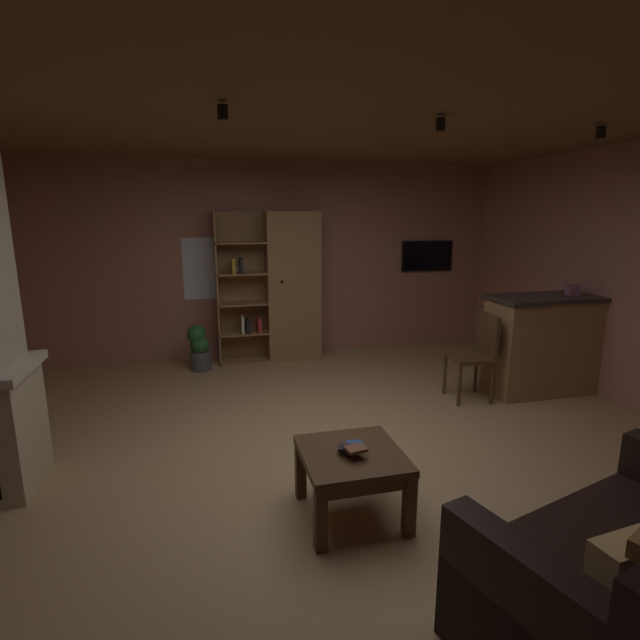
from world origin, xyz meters
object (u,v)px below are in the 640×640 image
Objects in this scene: coffee_table at (352,464)px; table_book_2 at (356,449)px; kitchen_bar_counter at (550,343)px; tissue_box at (573,290)px; dining_chair at (477,351)px; wall_mounted_tv at (427,256)px; bookshelf_cabinet at (286,287)px; potted_floor_plant at (199,348)px; table_book_0 at (355,445)px; table_book_1 at (348,448)px.

coffee_table is 5.24× the size of table_book_2.
kitchen_bar_counter is 11.88× the size of tissue_box.
dining_chair is 1.17× the size of wall_mounted_tv.
potted_floor_plant is (-1.17, -0.28, -0.68)m from bookshelf_cabinet.
table_book_2 is at bearing -106.52° from table_book_0.
wall_mounted_tv is (2.33, 3.75, 0.88)m from table_book_0.
wall_mounted_tv is at bearing 58.13° from coffee_table.
table_book_2 is (-2.81, -1.73, -0.03)m from kitchen_bar_counter.
tissue_box is at bearing 0.17° from dining_chair.
coffee_table is at bearing -74.06° from potted_floor_plant.
wall_mounted_tv is (2.37, 3.81, 0.98)m from coffee_table.
tissue_box is 0.21× the size of potted_floor_plant.
table_book_0 is 0.18× the size of potted_floor_plant.
coffee_table is 0.12m from table_book_0.
table_book_2 is (-0.00, -0.08, 0.15)m from coffee_table.
table_book_2 is at bearing -148.47° from kitchen_bar_counter.
wall_mounted_tv is (2.15, 0.21, 0.36)m from bookshelf_cabinet.
dining_chair is (1.93, 1.64, 0.04)m from table_book_1.
table_book_1 reaches higher than table_book_0.
bookshelf_cabinet is at bearing 86.55° from coffee_table.
bookshelf_cabinet is at bearing 86.04° from table_book_1.
tissue_box is 2.28m from wall_mounted_tv.
bookshelf_cabinet is 3.06× the size of coffee_table.
potted_floor_plant is at bearing 105.94° from coffee_table.
bookshelf_cabinet is 3.37× the size of potted_floor_plant.
bookshelf_cabinet is 16.32× the size of table_book_1.
table_book_2 reaches higher than table_book_0.
table_book_1 is (-0.03, -0.02, 0.13)m from coffee_table.
potted_floor_plant is at bearing 105.58° from table_book_2.
table_book_1 is (-0.25, -3.61, -0.49)m from bookshelf_cabinet.
dining_chair is at bearing -49.53° from bookshelf_cabinet.
kitchen_bar_counter is 2.44× the size of potted_floor_plant.
coffee_table is (-2.81, -1.65, -0.18)m from kitchen_bar_counter.
wall_mounted_tv reaches higher than table_book_2.
bookshelf_cabinet is at bearing 13.29° from potted_floor_plant.
potted_floor_plant reaches higher than table_book_1.
table_book_1 is 0.21× the size of potted_floor_plant.
kitchen_bar_counter reaches higher than table_book_0.
wall_mounted_tv reaches higher than coffee_table.
potted_floor_plant is (-0.99, 3.27, -0.17)m from table_book_0.
potted_floor_plant is 0.75× the size of wall_mounted_tv.
table_book_0 is 0.15m from table_book_2.
coffee_table is 0.82× the size of wall_mounted_tv.
table_book_1 is 0.07m from table_book_2.
table_book_1 is 4.60m from wall_mounted_tv.
table_book_0 is at bearing -152.16° from tissue_box.
table_book_0 is at bearing -139.88° from dining_chair.
table_book_0 is (-2.98, -1.57, -0.67)m from tissue_box.
dining_chair is at bearing -30.80° from potted_floor_plant.
dining_chair reaches higher than table_book_2.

